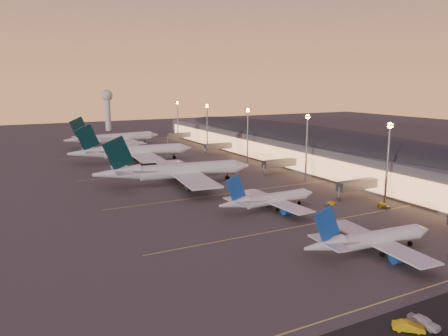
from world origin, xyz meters
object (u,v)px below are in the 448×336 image
(service_van_a, at_px, (424,322))
(airliner_wide_near, at_px, (176,171))
(radar_tower, at_px, (107,103))
(service_van_b, at_px, (409,326))
(baggage_tug_d, at_px, (384,206))
(baggage_tug_c, at_px, (330,204))
(airliner_narrow_south, at_px, (370,240))
(airliner_wide_mid, at_px, (133,152))
(airliner_wide_far, at_px, (114,138))
(airliner_narrow_north, at_px, (269,200))

(service_van_a, bearing_deg, airliner_wide_near, 79.36)
(radar_tower, bearing_deg, service_van_b, -95.03)
(service_van_a, height_order, service_van_b, service_van_a)
(service_van_a, bearing_deg, baggage_tug_d, 37.81)
(airliner_wide_near, height_order, radar_tower, radar_tower)
(baggage_tug_c, xyz_separation_m, service_van_b, (-37.14, -60.29, 0.30))
(radar_tower, bearing_deg, service_van_a, -94.46)
(airliner_wide_near, relative_size, baggage_tug_c, 15.88)
(airliner_narrow_south, relative_size, baggage_tug_d, 8.26)
(radar_tower, relative_size, baggage_tug_d, 7.72)
(airliner_wide_near, bearing_deg, radar_tower, 90.29)
(airliner_narrow_south, bearing_deg, airliner_wide_mid, 100.66)
(airliner_wide_far, xyz_separation_m, baggage_tug_c, (27.68, -161.90, -4.39))
(airliner_wide_mid, height_order, service_van_b, airliner_wide_mid)
(airliner_wide_far, height_order, baggage_tug_c, airliner_wide_far)
(baggage_tug_c, distance_m, service_van_b, 70.82)
(airliner_narrow_south, relative_size, baggage_tug_c, 9.10)
(baggage_tug_c, xyz_separation_m, baggage_tug_d, (12.90, -9.72, 0.06))
(airliner_narrow_north, relative_size, airliner_wide_near, 0.56)
(baggage_tug_d, relative_size, service_van_a, 0.82)
(airliner_wide_near, xyz_separation_m, radar_tower, (22.26, 202.90, 16.87))
(airliner_wide_mid, bearing_deg, baggage_tug_c, -68.99)
(airliner_wide_far, height_order, service_van_b, airliner_wide_far)
(baggage_tug_c, xyz_separation_m, service_van_a, (-34.00, -60.57, 0.38))
(baggage_tug_c, bearing_deg, service_van_b, -134.72)
(radar_tower, bearing_deg, airliner_narrow_south, -91.80)
(service_van_a, xyz_separation_m, service_van_b, (-3.14, 0.28, -0.09))
(airliner_narrow_south, height_order, airliner_narrow_north, airliner_narrow_south)
(airliner_narrow_north, distance_m, baggage_tug_d, 35.86)
(airliner_narrow_south, bearing_deg, baggage_tug_c, 66.56)
(airliner_wide_near, distance_m, radar_tower, 204.81)
(baggage_tug_d, distance_m, service_van_b, 71.14)
(airliner_wide_near, relative_size, baggage_tug_d, 14.43)
(airliner_wide_near, height_order, airliner_wide_far, airliner_wide_near)
(airliner_narrow_south, bearing_deg, service_van_a, -115.59)
(radar_tower, height_order, baggage_tug_c, radar_tower)
(airliner_wide_mid, height_order, baggage_tug_d, airliner_wide_mid)
(airliner_narrow_south, height_order, baggage_tug_c, airliner_narrow_south)
(airliner_wide_near, bearing_deg, airliner_narrow_south, -74.59)
(baggage_tug_c, height_order, baggage_tug_d, baggage_tug_d)
(airliner_narrow_south, relative_size, airliner_wide_near, 0.57)
(airliner_wide_mid, bearing_deg, service_van_b, -87.87)
(airliner_narrow_north, height_order, airliner_wide_mid, airliner_wide_mid)
(airliner_narrow_south, xyz_separation_m, service_van_b, (-18.54, -25.85, -2.42))
(airliner_wide_near, height_order, baggage_tug_c, airliner_wide_near)
(baggage_tug_c, height_order, service_van_a, service_van_a)
(airliner_narrow_north, relative_size, service_van_a, 6.68)
(airliner_wide_mid, relative_size, radar_tower, 1.86)
(airliner_wide_far, distance_m, service_van_a, 222.60)
(airliner_wide_near, distance_m, baggage_tug_c, 59.63)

